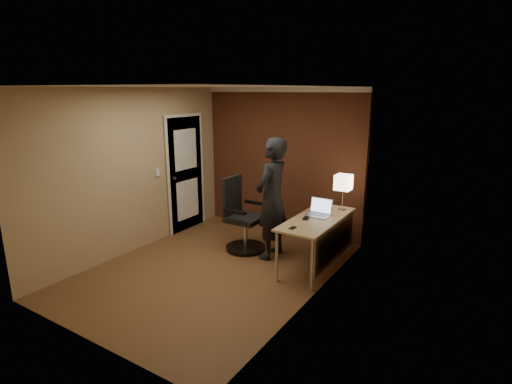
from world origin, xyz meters
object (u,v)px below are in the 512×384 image
phone (293,228)px  person (272,199)px  laptop (319,211)px  desk_lamp (343,183)px  mouse (306,218)px  desk (321,228)px  office_chair (241,219)px

phone → person: size_ratio=0.06×
laptop → desk_lamp: bearing=63.3°
desk_lamp → phone: size_ratio=4.65×
laptop → phone: bearing=-95.0°
mouse → person: person is taller
desk → laptop: size_ratio=4.47×
mouse → phone: (0.01, -0.42, -0.01)m
phone → office_chair: office_chair is taller
mouse → office_chair: bearing=171.4°
office_chair → desk: bearing=0.7°
laptop → person: 0.72m
desk → office_chair: office_chair is taller
desk → person: size_ratio=0.83×
desk_lamp → laptop: (-0.19, -0.39, -0.35)m
desk → phone: 0.59m
desk_lamp → person: size_ratio=0.30×
desk_lamp → office_chair: 1.66m
mouse → person: size_ratio=0.06×
desk → phone: phone is taller
desk → laptop: bearing=124.7°
desk → mouse: bearing=-143.9°
laptop → phone: (-0.06, -0.71, -0.06)m
desk → office_chair: (-1.33, -0.02, -0.10)m
phone → desk: bearing=76.3°
desk → mouse: 0.26m
mouse → office_chair: size_ratio=0.09×
desk → desk_lamp: 0.77m
desk → office_chair: size_ratio=1.32×
phone → office_chair: 1.31m
desk_lamp → office_chair: desk_lamp is taller
person → laptop: bearing=103.7°
laptop → desk: bearing=-55.3°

